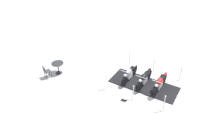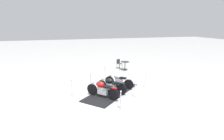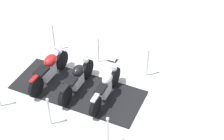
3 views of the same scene
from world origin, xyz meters
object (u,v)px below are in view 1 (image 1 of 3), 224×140
(stanchion_left_front, at_px, (130,61))
(stanchion_right_front, at_px, (106,85))
(cafe_chair_near_table, at_px, (46,71))
(stanchion_left_rear, at_px, (180,76))
(info_placard, at_px, (124,99))
(motorcycle_black, at_px, (144,79))
(motorcycle_maroon, at_px, (160,83))
(stanchion_right_mid, at_px, (133,95))
(motorcycle_chrome, at_px, (129,74))
(cafe_table, at_px, (58,66))
(stanchion_right_rear, at_px, (164,106))
(stanchion_left_mid, at_px, (154,68))

(stanchion_left_front, height_order, stanchion_right_front, stanchion_left_front)
(cafe_chair_near_table, bearing_deg, stanchion_left_rear, -40.41)
(cafe_chair_near_table, bearing_deg, info_placard, -62.08)
(stanchion_left_rear, bearing_deg, motorcycle_black, -94.47)
(motorcycle_maroon, distance_m, info_placard, 2.34)
(stanchion_right_mid, height_order, stanchion_right_front, stanchion_right_front)
(stanchion_left_rear, distance_m, cafe_chair_near_table, 8.51)
(motorcycle_chrome, height_order, cafe_table, motorcycle_chrome)
(stanchion_right_rear, height_order, info_placard, stanchion_right_rear)
(motorcycle_chrome, bearing_deg, cafe_chair_near_table, -62.73)
(stanchion_left_mid, distance_m, cafe_chair_near_table, 7.00)
(info_placard, bearing_deg, stanchion_left_rear, -122.59)
(motorcycle_maroon, xyz_separation_m, stanchion_right_front, (-0.96, -3.02, -0.21))
(motorcycle_chrome, relative_size, stanchion_right_rear, 1.41)
(stanchion_right_front, height_order, stanchion_left_mid, stanchion_right_front)
(motorcycle_maroon, relative_size, info_placard, 4.58)
(stanchion_right_mid, height_order, cafe_table, stanchion_right_mid)
(motorcycle_chrome, bearing_deg, stanchion_left_rear, 119.85)
(stanchion_right_front, bearing_deg, stanchion_right_mid, 43.62)
(stanchion_right_rear, xyz_separation_m, info_placard, (-1.39, -1.71, -0.34))
(info_placard, bearing_deg, motorcycle_maroon, -127.71)
(motorcycle_chrome, xyz_separation_m, stanchion_left_rear, (0.91, 3.08, -0.15))
(motorcycle_black, bearing_deg, cafe_chair_near_table, -66.19)
(stanchion_left_rear, bearing_deg, stanchion_right_rear, -46.38)
(stanchion_right_rear, distance_m, cafe_chair_near_table, 7.55)
(motorcycle_chrome, height_order, cafe_chair_near_table, motorcycle_chrome)
(info_placard, bearing_deg, cafe_chair_near_table, 6.63)
(motorcycle_maroon, distance_m, stanchion_left_rear, 1.80)
(motorcycle_chrome, distance_m, stanchion_left_front, 1.79)
(stanchion_left_front, height_order, stanchion_left_mid, stanchion_left_front)
(stanchion_right_mid, bearing_deg, stanchion_right_rear, 43.62)
(stanchion_right_mid, bearing_deg, motorcycle_maroon, 100.49)
(cafe_chair_near_table, bearing_deg, stanchion_right_mid, -59.76)
(motorcycle_maroon, bearing_deg, stanchion_right_rear, 28.97)
(stanchion_right_mid, height_order, info_placard, stanchion_right_mid)
(motorcycle_chrome, relative_size, cafe_table, 1.97)
(cafe_table, bearing_deg, motorcycle_maroon, 58.17)
(stanchion_right_rear, xyz_separation_m, stanchion_right_mid, (-1.29, -1.23, -0.08))
(info_placard, xyz_separation_m, cafe_chair_near_table, (-3.42, -4.11, 0.46))
(stanchion_left_rear, relative_size, cafe_table, 1.27)
(stanchion_left_front, relative_size, cafe_chair_near_table, 1.26)
(info_placard, height_order, cafe_chair_near_table, cafe_chair_near_table)
(stanchion_left_rear, bearing_deg, stanchion_right_mid, -76.00)
(motorcycle_maroon, distance_m, cafe_table, 6.62)
(motorcycle_chrome, bearing_deg, motorcycle_black, 89.88)
(stanchion_right_mid, distance_m, stanchion_right_front, 1.78)
(stanchion_right_front, height_order, cafe_table, stanchion_right_front)
(stanchion_right_front, bearing_deg, stanchion_left_rear, 84.95)
(stanchion_right_front, bearing_deg, stanchion_left_mid, 104.00)
(motorcycle_maroon, height_order, stanchion_right_rear, stanchion_right_rear)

